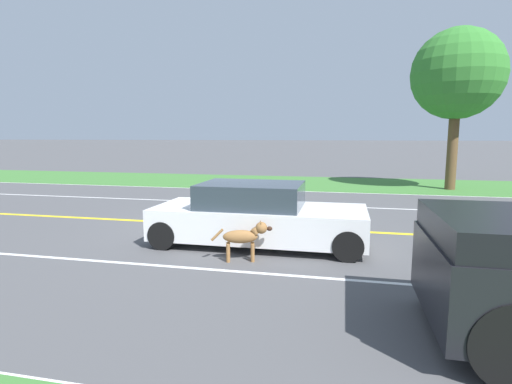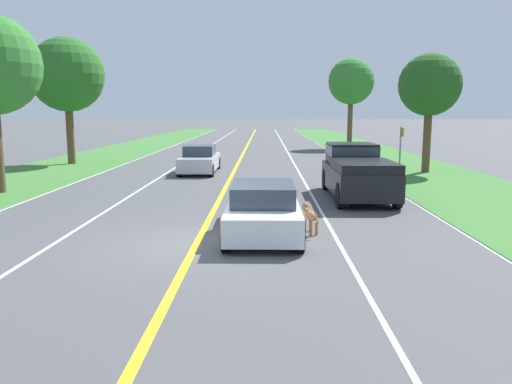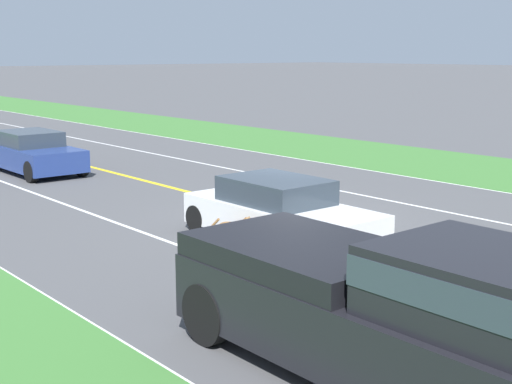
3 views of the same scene
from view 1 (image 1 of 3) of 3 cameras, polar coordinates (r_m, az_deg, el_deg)
ground_plane at (r=10.74m, az=-4.26°, el=-4.74°), size 400.00×400.00×0.00m
centre_divider_line at (r=10.74m, az=-4.26°, el=-4.72°), size 0.18×160.00×0.01m
lane_edge_line_right at (r=4.90m, az=-30.59°, el=-22.07°), size 0.14×160.00×0.01m
lane_edge_line_left at (r=17.46m, az=2.36°, el=0.24°), size 0.14×160.00×0.01m
lane_dash_same_dir at (r=7.58m, az=-12.03°, el=-10.36°), size 0.10×160.00×0.01m
lane_dash_oncoming at (r=14.07m, az=-0.16°, el=-1.65°), size 0.10×160.00×0.01m
grass_verge_left at (r=20.39m, az=3.85°, el=1.39°), size 6.00×160.00×0.03m
ego_car at (r=8.77m, az=0.22°, el=-3.43°), size 1.92×4.58×1.35m
dog at (r=7.62m, az=-1.52°, el=-6.34°), size 0.43×1.15×0.78m
roadside_tree_left_near at (r=19.59m, az=26.83°, el=14.72°), size 3.82×3.82×6.89m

